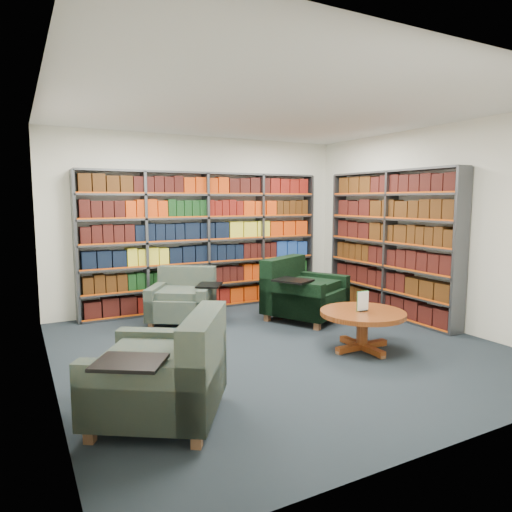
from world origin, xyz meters
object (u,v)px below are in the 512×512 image
chair_green_right (300,294)px  chair_teal_left (184,300)px  coffee_table (362,319)px  chair_teal_front (169,378)px

chair_green_right → chair_teal_left: bearing=158.1°
chair_green_right → coffee_table: bearing=-95.5°
chair_teal_left → coffee_table: chair_teal_left is taller
chair_teal_left → chair_green_right: 1.72m
chair_green_right → coffee_table: (-0.15, -1.58, 0.01)m
chair_teal_left → chair_green_right: size_ratio=0.88×
chair_teal_front → chair_green_right: bearing=39.2°
chair_green_right → coffee_table: size_ratio=1.35×
chair_teal_front → coffee_table: size_ratio=1.34×
chair_teal_left → chair_teal_front: chair_teal_front is taller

